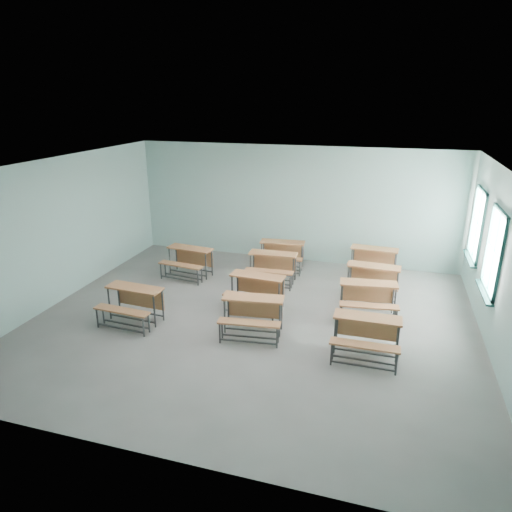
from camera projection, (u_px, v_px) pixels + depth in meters
The scene contains 11 objects.
room at pixel (257, 248), 9.01m from camera, with size 9.04×8.04×3.24m.
desk_unit_r0c0 at pixel (132, 300), 9.32m from camera, with size 1.24×0.87×0.74m.
desk_unit_r0c1 at pixel (252, 311), 8.85m from camera, with size 1.27×0.93×0.74m.
desk_unit_r0c2 at pixel (366, 332), 8.07m from camera, with size 1.19×0.80×0.74m.
desk_unit_r1c1 at pixel (256, 287), 9.94m from camera, with size 1.23×0.87×0.74m.
desk_unit_r1c2 at pixel (368, 295), 9.54m from camera, with size 1.27×0.93×0.74m.
desk_unit_r2c0 at pixel (188, 258), 11.73m from camera, with size 1.28×0.94×0.74m.
desk_unit_r2c1 at pixel (272, 263), 11.34m from camera, with size 1.22×0.85×0.74m.
desk_unit_r2c2 at pixel (373, 277), 10.50m from camera, with size 1.23×0.85×0.74m.
desk_unit_r3c1 at pixel (282, 251), 12.23m from camera, with size 1.25×0.90×0.74m.
desk_unit_r3c2 at pixel (373, 258), 11.71m from camera, with size 1.24×0.88×0.74m.
Camera 1 is at (2.49, -8.17, 4.45)m, focal length 32.00 mm.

